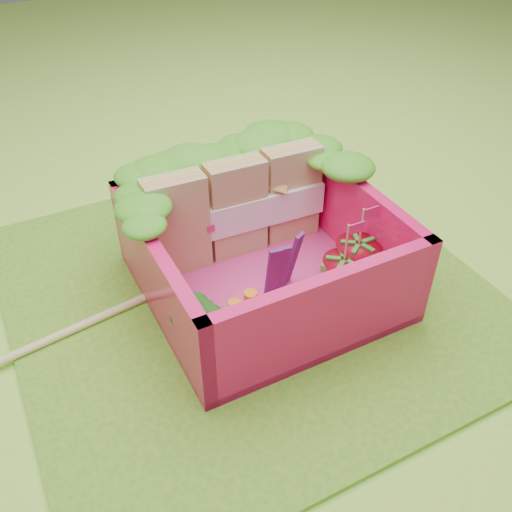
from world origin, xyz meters
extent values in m
plane|color=#A9DB3D|center=(0.00, 0.00, 0.00)|extent=(14.00, 14.00, 0.00)
cube|color=#57A124|center=(0.00, 0.00, 0.01)|extent=(2.60, 2.60, 0.03)
cube|color=#DE3886|center=(0.09, -0.04, 0.06)|extent=(1.30, 1.30, 0.05)
cube|color=#FA155F|center=(0.09, 0.57, 0.31)|extent=(1.30, 0.07, 0.55)
cube|color=#FA155F|center=(0.09, -0.66, 0.31)|extent=(1.30, 0.07, 0.55)
cube|color=#FA155F|center=(-0.52, -0.04, 0.31)|extent=(0.07, 1.30, 0.55)
cube|color=#FA155F|center=(0.71, -0.04, 0.31)|extent=(0.07, 1.30, 0.55)
ellipsoid|color=#289A1C|center=(-0.41, 0.54, 0.64)|extent=(0.30, 0.30, 0.11)
ellipsoid|color=#289A1C|center=(-0.30, 0.54, 0.64)|extent=(0.30, 0.30, 0.11)
ellipsoid|color=#289A1C|center=(-0.19, 0.54, 0.64)|extent=(0.30, 0.30, 0.11)
ellipsoid|color=#289A1C|center=(-0.08, 0.54, 0.64)|extent=(0.30, 0.30, 0.11)
ellipsoid|color=#289A1C|center=(0.03, 0.54, 0.64)|extent=(0.30, 0.30, 0.11)
ellipsoid|color=#289A1C|center=(0.15, 0.54, 0.64)|extent=(0.30, 0.30, 0.11)
ellipsoid|color=#289A1C|center=(0.26, 0.54, 0.64)|extent=(0.30, 0.30, 0.11)
ellipsoid|color=#289A1C|center=(0.37, 0.54, 0.64)|extent=(0.30, 0.30, 0.11)
ellipsoid|color=#289A1C|center=(0.48, 0.54, 0.64)|extent=(0.30, 0.30, 0.11)
ellipsoid|color=#289A1C|center=(0.59, 0.54, 0.64)|extent=(0.30, 0.30, 0.11)
ellipsoid|color=#289A1C|center=(-0.49, 0.06, 0.64)|extent=(0.27, 0.27, 0.10)
ellipsoid|color=#289A1C|center=(-0.49, 0.20, 0.64)|extent=(0.27, 0.27, 0.10)
ellipsoid|color=#289A1C|center=(-0.49, 0.34, 0.64)|extent=(0.27, 0.27, 0.10)
ellipsoid|color=#289A1C|center=(0.67, 0.06, 0.64)|extent=(0.27, 0.27, 0.10)
ellipsoid|color=#289A1C|center=(0.67, 0.20, 0.64)|extent=(0.27, 0.27, 0.10)
ellipsoid|color=#289A1C|center=(0.67, 0.34, 0.64)|extent=(0.27, 0.27, 0.10)
cube|color=tan|center=(-0.28, 0.30, 0.38)|extent=(0.35, 0.17, 0.61)
cube|color=tan|center=(0.09, 0.30, 0.38)|extent=(0.35, 0.17, 0.61)
cube|color=tan|center=(0.46, 0.30, 0.38)|extent=(0.35, 0.17, 0.61)
cube|color=white|center=(0.09, 0.30, 0.35)|extent=(1.11, 0.22, 0.20)
cylinder|color=#589A4A|center=(-0.41, -0.35, 0.16)|extent=(0.12, 0.12, 0.16)
ellipsoid|color=#194713|center=(-0.41, -0.35, 0.29)|extent=(0.33, 0.33, 0.12)
cylinder|color=orange|center=(-0.25, -0.38, 0.21)|extent=(0.07, 0.07, 0.26)
cylinder|color=orange|center=(-0.14, -0.35, 0.21)|extent=(0.07, 0.07, 0.25)
cube|color=#531C63|center=(0.06, -0.20, 0.27)|extent=(0.07, 0.03, 0.38)
cube|color=#531C63|center=(0.12, -0.20, 0.27)|extent=(0.07, 0.03, 0.38)
cube|color=#531C63|center=(0.22, -0.15, 0.27)|extent=(0.07, 0.05, 0.38)
cone|color=red|center=(0.43, -0.34, 0.20)|extent=(0.24, 0.24, 0.24)
cylinder|color=tan|center=(0.43, -0.34, 0.44)|extent=(0.01, 0.01, 0.24)
cube|color=#DF2572|center=(0.48, -0.34, 0.52)|extent=(0.10, 0.01, 0.06)
cone|color=red|center=(0.56, -0.28, 0.21)|extent=(0.26, 0.26, 0.26)
cylinder|color=tan|center=(0.56, -0.28, 0.46)|extent=(0.01, 0.01, 0.24)
cube|color=#DF2572|center=(0.61, -0.28, 0.54)|extent=(0.10, 0.01, 0.06)
cube|color=#57A132|center=(0.59, -0.09, 0.11)|extent=(0.32, 0.19, 0.05)
cube|color=#57A132|center=(0.59, -0.33, 0.11)|extent=(0.32, 0.18, 0.05)
cube|color=#57A132|center=(0.30, -0.38, 0.11)|extent=(0.28, 0.27, 0.05)
cube|color=#E8D47F|center=(-1.15, 0.08, 0.05)|extent=(2.02, 0.34, 0.04)
cube|color=#E8D47F|center=(-1.10, 0.10, 0.05)|extent=(2.02, 0.34, 0.04)
camera|label=1|loc=(-1.09, -2.23, 2.26)|focal=40.00mm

